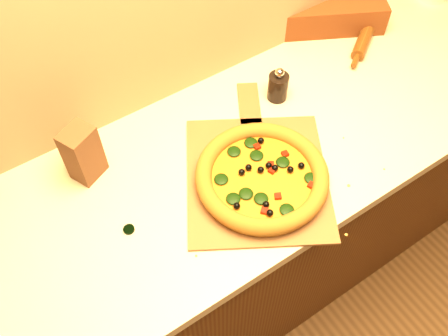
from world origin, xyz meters
TOP-DOWN VIEW (x-y plane):
  - cabinet at (0.00, 1.43)m, footprint 2.80×0.65m
  - countertop at (0.00, 1.43)m, footprint 2.84×0.68m
  - pizza_peel at (0.02, 1.34)m, footprint 0.57×0.63m
  - pizza at (0.01, 1.31)m, footprint 0.37×0.37m
  - bottle_cap at (-0.37, 1.38)m, footprint 0.04×0.04m
  - pepper_grinder at (0.25, 1.55)m, footprint 0.06×0.06m
  - rolling_pin at (0.68, 1.60)m, footprint 0.29×0.20m
  - bread_bag at (0.62, 1.73)m, footprint 0.40×0.29m
  - paper_bag at (-0.38, 1.61)m, footprint 0.11×0.10m

SIDE VIEW (x-z plane):
  - cabinet at x=0.00m, z-range 0.00..0.86m
  - countertop at x=0.00m, z-range 0.86..0.90m
  - bottle_cap at x=-0.37m, z-range 0.90..0.91m
  - pizza_peel at x=0.02m, z-range 0.90..0.91m
  - rolling_pin at x=0.68m, z-range 0.90..0.95m
  - pizza at x=0.01m, z-range 0.91..0.96m
  - pepper_grinder at x=0.25m, z-range 0.89..1.01m
  - bread_bag at x=0.62m, z-range 0.90..1.01m
  - paper_bag at x=-0.38m, z-range 0.90..1.08m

